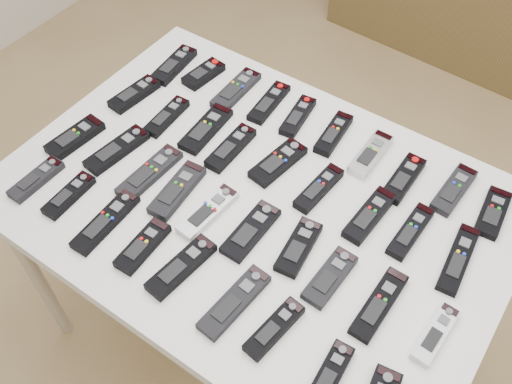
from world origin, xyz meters
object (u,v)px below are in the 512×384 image
Objects in this scene: table at (256,211)px; remote_4 at (298,116)px; remote_7 at (403,179)px; remote_11 at (167,117)px; remote_26 at (330,277)px; remote_32 at (143,246)px; remote_17 at (411,231)px; remote_21 at (150,173)px; remote_16 at (369,215)px; remote_5 at (334,134)px; remote_23 at (208,212)px; remote_15 at (319,188)px; remote_8 at (454,190)px; remote_27 at (379,304)px; remote_25 at (299,247)px; remote_0 at (174,65)px; remote_10 at (134,94)px; remote_31 at (106,221)px; remote_6 at (370,154)px; remote_12 at (206,129)px; remote_18 at (458,259)px; remote_3 at (269,103)px; remote_1 at (204,74)px; remote_28 at (435,334)px; remote_30 at (69,195)px; remote_22 at (177,190)px; remote_14 at (278,162)px; remote_29 at (36,179)px; remote_33 at (181,267)px; remote_19 at (75,137)px; remote_35 at (274,328)px; remote_13 at (231,148)px; remote_34 at (235,302)px; remote_9 at (493,213)px; remote_2 at (236,90)px; remote_24 at (251,231)px.

remote_4 is at bearing 101.95° from table.
remote_7 reaches higher than remote_11.
remote_26 is 0.44m from remote_32.
remote_17 is 0.67m from remote_21.
remote_21 is (-0.53, -0.20, -0.00)m from remote_16.
remote_5 is 0.90× the size of remote_23.
remote_21 is at bearing -147.88° from remote_15.
remote_8 is 0.90× the size of remote_27.
remote_25 is (0.17, -0.07, 0.07)m from table.
remote_32 is at bearing -60.45° from remote_11.
remote_16 is 0.89× the size of remote_21.
remote_25 reaches higher than remote_21.
remote_0 and remote_10 have the same top height.
remote_5 is at bearing 24.89° from remote_10.
remote_8 is at bearing 39.16° from remote_31.
remote_12 is (-0.42, -0.17, -0.00)m from remote_6.
table is 7.86× the size of remote_10.
remote_25 reaches higher than remote_18.
remote_7 is at bearing 35.05° from remote_21.
remote_1 is at bearing 177.99° from remote_3.
remote_15 is (0.37, -0.01, 0.00)m from remote_12.
remote_1 is 0.88× the size of remote_28.
remote_30 is at bearing -84.10° from remote_0.
remote_22 is at bearing -148.81° from table.
remote_15 reaches higher than remote_8.
remote_27 is (0.41, -0.22, -0.00)m from remote_14.
remote_29 is (-0.66, -0.56, -0.00)m from remote_6.
remote_15 reaches higher than remote_33.
remote_30 is (0.13, -0.15, -0.00)m from remote_19.
remote_32 is (0.37, -0.38, 0.00)m from remote_10.
remote_15 is 0.26m from remote_26.
remote_14 is at bearing -81.89° from remote_4.
remote_0 is 1.11× the size of remote_26.
remote_11 reaches higher than remote_12.
remote_35 is (0.12, -0.38, -0.00)m from remote_15.
remote_6 is 0.37m from remote_13.
remote_18 is (0.49, 0.11, 0.07)m from table.
remote_8 and remote_34 have the same top height.
remote_33 reaches higher than remote_18.
remote_18 is (-0.02, -0.17, -0.00)m from remote_9.
remote_27 is at bearing -21.76° from remote_12.
remote_6 is 1.13× the size of remote_30.
remote_2 is 0.45m from remote_23.
remote_5 and remote_15 have the same top height.
remote_7 is 0.42m from remote_24.
remote_28 is (0.25, 0.01, 0.00)m from remote_26.
remote_8 is 0.60m from remote_35.
remote_4 is 0.62m from remote_19.
remote_0 and remote_16 have the same top height.
remote_13 reaches higher than remote_14.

